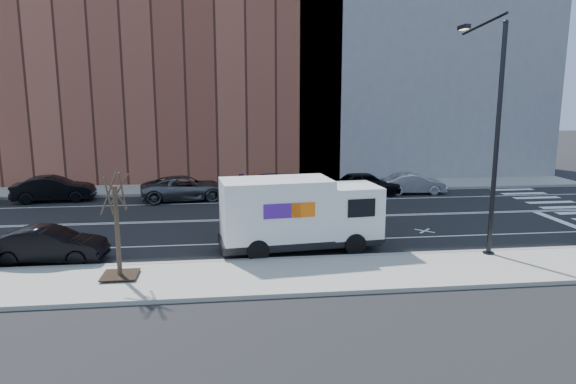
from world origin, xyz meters
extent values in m
plane|color=black|center=(0.00, 0.00, 0.00)|extent=(120.00, 120.00, 0.00)
cube|color=gray|center=(0.00, -8.80, 0.07)|extent=(44.00, 3.60, 0.15)
cube|color=gray|center=(0.00, 8.80, 0.07)|extent=(44.00, 3.60, 0.15)
cube|color=gray|center=(0.00, -7.00, 0.08)|extent=(44.00, 0.25, 0.17)
cube|color=gray|center=(0.00, 7.00, 0.08)|extent=(44.00, 0.25, 0.17)
cube|color=brown|center=(-8.00, 15.60, 11.00)|extent=(26.00, 10.00, 22.00)
cube|color=slate|center=(12.00, 15.60, 13.00)|extent=(20.00, 10.00, 26.00)
cylinder|color=black|center=(7.00, -7.40, 4.50)|extent=(0.18, 0.18, 9.00)
cylinder|color=black|center=(7.00, -7.40, 0.10)|extent=(0.44, 0.44, 0.20)
sphere|color=black|center=(7.00, -7.40, 8.95)|extent=(0.20, 0.20, 0.20)
cylinder|color=black|center=(7.00, -5.70, 9.10)|extent=(0.11, 3.49, 0.48)
cube|color=black|center=(7.00, -4.00, 9.20)|extent=(0.25, 0.80, 0.18)
cube|color=#FFF2CC|center=(7.00, -4.00, 9.10)|extent=(0.18, 0.55, 0.03)
cube|color=black|center=(-7.00, -8.40, 0.23)|extent=(1.20, 1.20, 0.04)
cylinder|color=#382B1E|center=(-7.00, -8.40, 1.75)|extent=(0.16, 0.16, 3.20)
cylinder|color=#382B1E|center=(-6.75, -8.40, 3.15)|extent=(0.06, 0.80, 1.44)
cylinder|color=#382B1E|center=(-6.92, -8.16, 3.15)|extent=(0.81, 0.31, 1.19)
cylinder|color=#382B1E|center=(-7.20, -8.25, 3.15)|extent=(0.58, 0.76, 1.50)
cylinder|color=#382B1E|center=(-7.20, -8.55, 3.15)|extent=(0.47, 0.61, 1.37)
cylinder|color=#382B1E|center=(-6.92, -8.64, 3.15)|extent=(0.72, 0.29, 1.13)
cube|color=black|center=(-0.37, -5.60, 0.47)|extent=(6.65, 2.85, 0.31)
cube|color=silver|center=(1.91, -5.36, 1.61)|extent=(2.31, 2.44, 2.08)
cube|color=black|center=(2.96, -5.25, 1.93)|extent=(0.26, 1.92, 0.99)
cube|color=black|center=(2.03, -6.49, 1.93)|extent=(1.14, 0.16, 0.73)
cube|color=black|center=(1.79, -4.23, 1.93)|extent=(1.14, 0.16, 0.73)
cube|color=black|center=(2.92, -5.26, 0.57)|extent=(0.37, 2.09, 0.36)
cube|color=silver|center=(-1.30, -5.70, 1.82)|extent=(4.59, 2.73, 2.40)
cube|color=#47198C|center=(-1.18, -6.86, 1.98)|extent=(1.45, 0.17, 0.57)
cube|color=orange|center=(-0.35, -6.77, 1.98)|extent=(0.93, 0.12, 0.57)
cube|color=#47198C|center=(-1.43, -4.54, 1.98)|extent=(1.45, 0.17, 0.57)
cube|color=orange|center=(-0.60, -4.45, 1.98)|extent=(0.93, 0.12, 0.57)
cylinder|color=black|center=(1.81, -6.42, 0.44)|extent=(0.90, 0.38, 0.88)
cylinder|color=black|center=(1.59, -4.35, 0.44)|extent=(0.90, 0.38, 0.88)
cylinder|color=black|center=(-2.13, -6.83, 0.44)|extent=(0.90, 0.38, 0.88)
cylinder|color=black|center=(-2.35, -4.76, 0.44)|extent=(0.90, 0.38, 0.88)
imported|color=black|center=(-13.60, 5.98, 0.77)|extent=(4.80, 2.09, 1.54)
imported|color=#4D5055|center=(-5.76, 5.46, 0.74)|extent=(5.59, 3.10, 1.48)
imported|color=navy|center=(0.00, 5.84, 0.72)|extent=(5.01, 2.20, 1.43)
imported|color=black|center=(5.60, 5.66, 0.76)|extent=(4.49, 1.90, 1.51)
imported|color=#A1A1A5|center=(8.80, 5.72, 0.67)|extent=(4.09, 1.49, 1.34)
imported|color=silver|center=(1.12, -1.77, 0.76)|extent=(4.71, 1.91, 1.52)
imported|color=black|center=(-10.05, -6.02, 0.69)|extent=(4.30, 1.74, 1.39)
camera|label=1|loc=(-3.28, -25.84, 6.36)|focal=32.00mm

